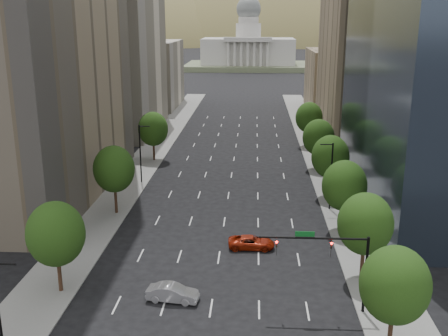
% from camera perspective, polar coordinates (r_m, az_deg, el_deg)
% --- Properties ---
extents(sidewalk_left, '(6.00, 200.00, 0.15)m').
position_cam_1_polar(sidewalk_left, '(76.68, -11.18, -2.66)').
color(sidewalk_left, slate).
rests_on(sidewalk_left, ground).
extents(sidewalk_right, '(6.00, 200.00, 0.15)m').
position_cam_1_polar(sidewalk_right, '(75.26, 12.37, -3.09)').
color(sidewalk_right, slate).
rests_on(sidewalk_right, ground).
extents(midrise_cream_left, '(14.00, 30.00, 35.00)m').
position_cam_1_polar(midrise_cream_left, '(116.96, -11.02, 12.45)').
color(midrise_cream_left, beige).
rests_on(midrise_cream_left, ground).
extents(filler_left, '(14.00, 26.00, 18.00)m').
position_cam_1_polar(filler_left, '(149.76, -7.75, 10.07)').
color(filler_left, beige).
rests_on(filler_left, ground).
extents(parking_tan_right, '(14.00, 30.00, 30.00)m').
position_cam_1_polar(parking_tan_right, '(112.70, 14.61, 10.83)').
color(parking_tan_right, '#8C7759').
rests_on(parking_tan_right, ground).
extents(filler_right, '(14.00, 26.00, 16.00)m').
position_cam_1_polar(filler_right, '(145.75, 11.98, 9.31)').
color(filler_right, '#8C7759').
rests_on(filler_right, ground).
extents(tree_right_0, '(5.20, 5.20, 8.39)m').
position_cam_1_polar(tree_right_0, '(41.35, 18.09, -12.02)').
color(tree_right_0, '#382316').
rests_on(tree_right_0, ground).
extents(tree_right_1, '(5.20, 5.20, 8.75)m').
position_cam_1_polar(tree_right_1, '(50.91, 15.10, -5.89)').
color(tree_right_1, '#382316').
rests_on(tree_right_1, ground).
extents(tree_right_2, '(5.20, 5.20, 8.61)m').
position_cam_1_polar(tree_right_2, '(62.06, 12.95, -1.89)').
color(tree_right_2, '#382316').
rests_on(tree_right_2, ground).
extents(tree_right_3, '(5.20, 5.20, 8.89)m').
position_cam_1_polar(tree_right_3, '(73.36, 11.48, 1.21)').
color(tree_right_3, '#382316').
rests_on(tree_right_3, ground).
extents(tree_right_4, '(5.20, 5.20, 8.46)m').
position_cam_1_polar(tree_right_4, '(86.95, 10.23, 3.30)').
color(tree_right_4, '#382316').
rests_on(tree_right_4, ground).
extents(tree_right_5, '(5.20, 5.20, 8.75)m').
position_cam_1_polar(tree_right_5, '(102.48, 9.22, 5.43)').
color(tree_right_5, '#382316').
rests_on(tree_right_5, ground).
extents(tree_left_0, '(5.20, 5.20, 8.75)m').
position_cam_1_polar(tree_left_0, '(49.33, -17.82, -6.84)').
color(tree_left_0, '#382316').
rests_on(tree_left_0, ground).
extents(tree_left_1, '(5.20, 5.20, 8.97)m').
position_cam_1_polar(tree_left_1, '(67.19, -11.87, -0.12)').
color(tree_left_1, '#382316').
rests_on(tree_left_1, ground).
extents(tree_left_2, '(5.20, 5.20, 8.68)m').
position_cam_1_polar(tree_left_2, '(91.86, -7.72, 4.23)').
color(tree_left_2, '#382316').
rests_on(tree_left_2, ground).
extents(streetlight_rn, '(1.70, 0.20, 9.00)m').
position_cam_1_polar(streetlight_rn, '(68.80, 11.53, -0.69)').
color(streetlight_rn, black).
rests_on(streetlight_rn, ground).
extents(streetlight_ls, '(1.70, 0.20, 9.00)m').
position_cam_1_polar(streetlight_ls, '(39.74, -23.17, -14.68)').
color(streetlight_ls, black).
rests_on(streetlight_ls, ground).
extents(streetlight_ln, '(1.70, 0.20, 9.00)m').
position_cam_1_polar(streetlight_ln, '(79.53, -9.05, 1.71)').
color(streetlight_ln, black).
rests_on(streetlight_ln, ground).
extents(traffic_signal, '(9.12, 0.40, 7.38)m').
position_cam_1_polar(traffic_signal, '(45.10, 12.17, -9.42)').
color(traffic_signal, black).
rests_on(traffic_signal, ground).
extents(capitol, '(60.00, 40.00, 35.20)m').
position_cam_1_polar(capitol, '(260.44, 2.64, 12.60)').
color(capitol, '#596647').
rests_on(capitol, ground).
extents(foothills, '(720.00, 413.00, 263.00)m').
position_cam_1_polar(foothills, '(613.57, 6.35, 10.17)').
color(foothills, olive).
rests_on(foothills, ground).
extents(car_silver, '(4.82, 2.18, 1.53)m').
position_cam_1_polar(car_silver, '(48.02, -5.60, -13.36)').
color(car_silver, '#9B9BA0').
rests_on(car_silver, ground).
extents(car_red_far, '(5.08, 2.41, 1.40)m').
position_cam_1_polar(car_red_far, '(57.78, 3.00, -8.06)').
color(car_red_far, '#9A200B').
rests_on(car_red_far, ground).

